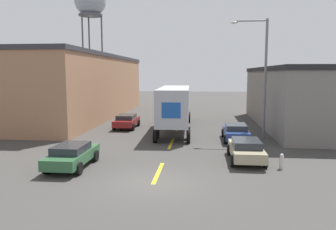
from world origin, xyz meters
TOP-DOWN VIEW (x-y plane):
  - ground_plane at (0.00, 0.00)m, footprint 160.00×160.00m
  - road_centerline at (0.00, 8.78)m, footprint 0.20×17.98m
  - warehouse_left at (-14.54, 23.03)m, footprint 13.50×28.61m
  - warehouse_right at (11.97, 17.89)m, footprint 8.36×19.80m
  - semi_truck at (-0.18, 14.57)m, footprint 3.18×13.24m
  - parked_car_left_near at (-4.82, 2.09)m, footprint 1.96×4.21m
  - parked_car_right_near at (4.82, 4.40)m, footprint 1.96×4.21m
  - parked_car_right_mid at (4.82, 10.35)m, footprint 1.96×4.21m
  - parked_car_left_far at (-4.82, 15.18)m, footprint 1.96×4.21m
  - water_tower at (-17.87, 43.96)m, footprint 5.65×5.65m
  - street_lamp at (6.78, 11.45)m, footprint 2.88×0.32m
  - fire_hydrant at (6.52, 2.95)m, footprint 0.22×0.22m

SIDE VIEW (x-z plane):
  - ground_plane at x=0.00m, z-range 0.00..0.00m
  - road_centerline at x=0.00m, z-range 0.00..0.01m
  - fire_hydrant at x=6.52m, z-range 0.00..0.84m
  - parked_car_left_near at x=-4.82m, z-range 0.06..1.35m
  - parked_car_right_near at x=4.82m, z-range 0.06..1.35m
  - parked_car_right_mid at x=4.82m, z-range 0.06..1.35m
  - parked_car_left_far at x=-4.82m, z-range 0.06..1.35m
  - semi_truck at x=-0.18m, z-range 0.37..4.30m
  - warehouse_right at x=11.97m, z-range 0.01..5.75m
  - warehouse_left at x=-14.54m, z-range 0.00..7.31m
  - street_lamp at x=6.78m, z-range 0.70..9.96m
  - water_tower at x=-17.87m, z-range 7.38..28.34m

